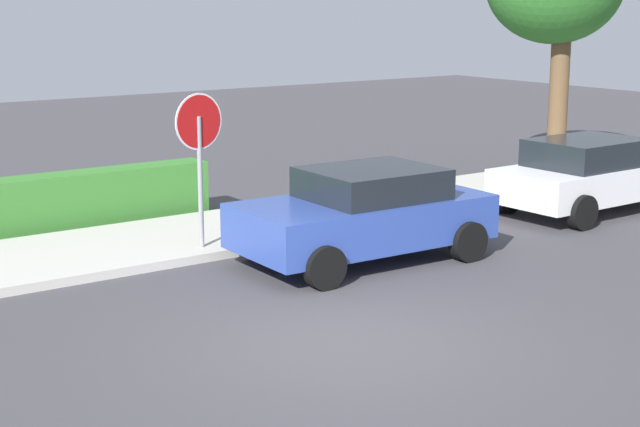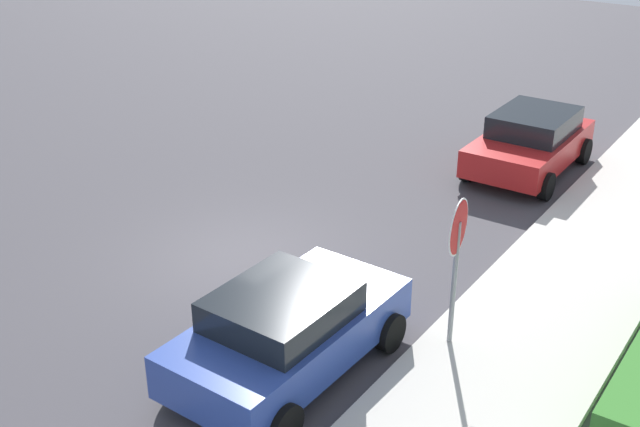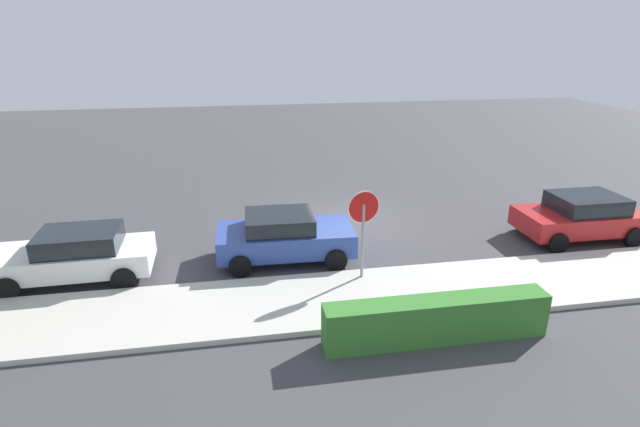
# 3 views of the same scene
# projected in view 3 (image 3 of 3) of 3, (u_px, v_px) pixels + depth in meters

# --- Properties ---
(ground_plane) EXTENTS (60.00, 60.00, 0.00)m
(ground_plane) POSITION_uv_depth(u_px,v_px,m) (344.00, 221.00, 18.08)
(ground_plane) COLOR #423F44
(sidewalk_curb) EXTENTS (32.00, 2.79, 0.14)m
(sidewalk_curb) POSITION_uv_depth(u_px,v_px,m) (391.00, 294.00, 12.93)
(sidewalk_curb) COLOR beige
(sidewalk_curb) RESTS_ON ground_plane
(stop_sign) EXTENTS (0.89, 0.14, 2.61)m
(stop_sign) POSITION_uv_depth(u_px,v_px,m) (363.00, 219.00, 13.12)
(stop_sign) COLOR gray
(stop_sign) RESTS_ON ground_plane
(parked_car_blue) EXTENTS (4.05, 2.21, 1.46)m
(parked_car_blue) POSITION_uv_depth(u_px,v_px,m) (284.00, 236.00, 14.80)
(parked_car_blue) COLOR #2D479E
(parked_car_blue) RESTS_ON ground_plane
(parked_car_white) EXTENTS (4.19, 2.05, 1.44)m
(parked_car_white) POSITION_uv_depth(u_px,v_px,m) (75.00, 255.00, 13.59)
(parked_car_white) COLOR white
(parked_car_white) RESTS_ON ground_plane
(parked_car_red) EXTENTS (3.91, 2.12, 1.47)m
(parked_car_red) POSITION_uv_depth(u_px,v_px,m) (580.00, 216.00, 16.36)
(parked_car_red) COLOR red
(parked_car_red) RESTS_ON ground_plane
(front_yard_hedge) EXTENTS (5.05, 0.64, 1.01)m
(front_yard_hedge) POSITION_uv_depth(u_px,v_px,m) (436.00, 320.00, 10.99)
(front_yard_hedge) COLOR #387A2D
(front_yard_hedge) RESTS_ON ground_plane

